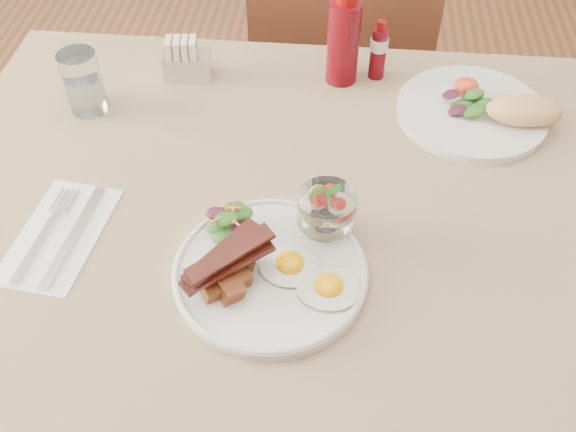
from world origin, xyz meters
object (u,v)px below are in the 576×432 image
at_px(second_plate, 484,110).
at_px(ketchup_bottle, 343,41).
at_px(chair_far, 339,75).
at_px(main_plate, 270,273).
at_px(sugar_caddy, 186,62).
at_px(water_glass, 84,85).
at_px(table, 328,234).
at_px(fruit_cup, 327,209).
at_px(hot_sauce_bottle, 379,50).

xyz_separation_m(second_plate, ketchup_bottle, (-0.26, 0.10, 0.07)).
distance_m(chair_far, main_plate, 0.87).
xyz_separation_m(sugar_caddy, water_glass, (-0.16, -0.11, 0.02)).
bearing_deg(sugar_caddy, second_plate, -14.02).
xyz_separation_m(chair_far, second_plate, (0.26, -0.44, 0.25)).
bearing_deg(table, water_glass, 157.29).
relative_size(chair_far, fruit_cup, 10.57).
bearing_deg(water_glass, sugar_caddy, 35.31).
bearing_deg(main_plate, water_glass, 136.47).
distance_m(chair_far, second_plate, 0.57).
height_order(main_plate, ketchup_bottle, ketchup_bottle).
xyz_separation_m(table, fruit_cup, (-0.01, -0.09, 0.15)).
bearing_deg(water_glass, hot_sauce_bottle, 15.88).
xyz_separation_m(chair_far, ketchup_bottle, (0.00, -0.34, 0.31)).
relative_size(table, fruit_cup, 15.12).
xyz_separation_m(chair_far, main_plate, (-0.08, -0.83, 0.24)).
height_order(main_plate, fruit_cup, fruit_cup).
xyz_separation_m(table, sugar_caddy, (-0.30, 0.30, 0.12)).
height_order(chair_far, second_plate, chair_far).
relative_size(fruit_cup, water_glass, 0.76).
relative_size(chair_far, main_plate, 3.32).
bearing_deg(fruit_cup, second_plate, 49.34).
bearing_deg(chair_far, hot_sauce_bottle, -77.59).
relative_size(table, hot_sauce_bottle, 11.01).
height_order(main_plate, sugar_caddy, sugar_caddy).
distance_m(table, chair_far, 0.68).
bearing_deg(ketchup_bottle, chair_far, 90.57).
bearing_deg(chair_far, second_plate, -58.76).
distance_m(main_plate, ketchup_bottle, 0.51).
bearing_deg(hot_sauce_bottle, fruit_cup, -100.11).
bearing_deg(fruit_cup, hot_sauce_bottle, 79.89).
xyz_separation_m(table, chair_far, (0.00, 0.66, -0.14)).
bearing_deg(second_plate, chair_far, 121.24).
distance_m(main_plate, hot_sauce_bottle, 0.53).
bearing_deg(fruit_cup, table, 86.54).
relative_size(table, ketchup_bottle, 7.40).
xyz_separation_m(fruit_cup, sugar_caddy, (-0.29, 0.39, -0.03)).
bearing_deg(chair_far, fruit_cup, -90.40).
xyz_separation_m(fruit_cup, second_plate, (0.27, 0.31, -0.05)).
bearing_deg(sugar_caddy, water_glass, -150.84).
distance_m(table, water_glass, 0.51).
relative_size(second_plate, water_glass, 2.47).
bearing_deg(main_plate, chair_far, 84.52).
xyz_separation_m(fruit_cup, ketchup_bottle, (0.01, 0.41, 0.02)).
distance_m(chair_far, sugar_caddy, 0.53).
bearing_deg(second_plate, main_plate, -131.12).
relative_size(fruit_cup, hot_sauce_bottle, 0.73).
bearing_deg(chair_far, sugar_caddy, -129.45).
xyz_separation_m(table, water_glass, (-0.46, 0.19, 0.14)).
relative_size(main_plate, ketchup_bottle, 1.56).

